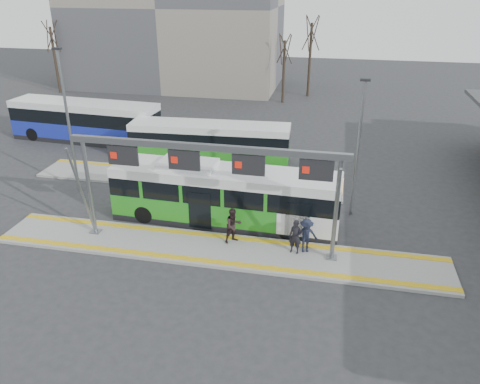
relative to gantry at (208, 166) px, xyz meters
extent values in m
plane|color=#2D2D30|center=(0.35, -0.25, -4.30)|extent=(120.00, 120.00, 0.00)
cube|color=gray|center=(0.35, -0.25, -4.22)|extent=(22.00, 3.00, 0.15)
cube|color=gray|center=(-3.65, 7.75, -4.22)|extent=(20.00, 3.00, 0.15)
cube|color=gold|center=(0.35, 0.90, -4.14)|extent=(22.00, 0.35, 0.02)
cube|color=gold|center=(0.35, -1.40, -4.14)|extent=(22.00, 0.35, 0.02)
cube|color=gold|center=(-3.65, 8.90, -4.14)|extent=(20.00, 0.35, 0.02)
cylinder|color=slate|center=(-6.15, 0.05, -1.62)|extent=(0.20, 0.20, 5.05)
cube|color=slate|center=(-6.15, 0.05, -4.12)|extent=(0.50, 0.50, 0.06)
cylinder|color=slate|center=(-6.15, -0.65, -1.62)|extent=(0.12, 1.46, 4.90)
cylinder|color=slate|center=(5.85, 0.05, -1.62)|extent=(0.20, 0.20, 5.05)
cube|color=slate|center=(5.85, 0.05, -4.12)|extent=(0.50, 0.50, 0.06)
cylinder|color=slate|center=(5.85, -0.65, -1.62)|extent=(0.12, 1.46, 4.90)
cube|color=slate|center=(-0.15, 0.05, 0.90)|extent=(13.00, 0.25, 0.30)
cube|color=black|center=(-4.15, 0.05, 0.20)|extent=(1.50, 0.12, 0.95)
cube|color=red|center=(-4.60, -0.02, 0.20)|extent=(0.32, 0.02, 0.32)
cube|color=black|center=(-1.15, 0.05, 0.20)|extent=(1.50, 0.12, 0.95)
cube|color=red|center=(-1.60, -0.02, 0.20)|extent=(0.32, 0.02, 0.32)
cube|color=black|center=(1.85, 0.05, 0.20)|extent=(1.50, 0.12, 0.95)
cube|color=red|center=(1.40, -0.02, 0.20)|extent=(0.32, 0.02, 0.32)
cube|color=black|center=(4.85, 0.05, 0.20)|extent=(1.50, 0.12, 0.95)
cube|color=red|center=(4.40, -0.02, 0.20)|extent=(0.32, 0.02, 0.32)
cube|color=gray|center=(-13.65, 35.75, 4.70)|extent=(24.00, 12.00, 18.00)
cube|color=black|center=(0.08, 2.77, -4.12)|extent=(12.14, 2.96, 0.35)
cube|color=#24871D|center=(0.08, 2.77, -3.37)|extent=(12.14, 2.96, 1.16)
cube|color=black|center=(0.08, 2.77, -2.29)|extent=(12.14, 2.88, 1.01)
cube|color=white|center=(0.08, 2.77, -1.54)|extent=(12.14, 2.96, 0.50)
cube|color=orange|center=(6.10, 2.57, -1.64)|extent=(0.11, 1.80, 0.28)
cube|color=white|center=(-1.93, 2.83, -1.13)|extent=(3.07, 1.89, 0.30)
cylinder|color=black|center=(-4.17, 1.78, -3.80)|extent=(1.01, 0.33, 1.01)
cylinder|color=black|center=(-4.10, 4.04, -3.80)|extent=(1.01, 0.33, 1.01)
cylinder|color=black|center=(3.66, 1.52, -3.80)|extent=(1.01, 0.33, 1.01)
cylinder|color=black|center=(3.74, 3.78, -3.80)|extent=(1.01, 0.33, 1.01)
cube|color=black|center=(-3.05, 11.34, -4.14)|extent=(11.33, 2.98, 0.33)
cube|color=#24871D|center=(-3.05, 11.34, -3.43)|extent=(11.33, 2.98, 1.08)
cube|color=black|center=(-3.05, 11.34, -2.43)|extent=(11.33, 2.91, 0.93)
cube|color=white|center=(-3.05, 11.34, -1.73)|extent=(11.33, 2.98, 0.47)
cylinder|color=black|center=(-6.92, 10.09, -3.83)|extent=(0.95, 0.33, 0.93)
cylinder|color=black|center=(-7.03, 12.17, -3.83)|extent=(0.95, 0.33, 0.93)
cylinder|color=black|center=(0.36, 10.48, -3.83)|extent=(0.95, 0.33, 0.93)
cylinder|color=black|center=(0.25, 12.56, -3.83)|extent=(0.95, 0.33, 0.93)
cube|color=black|center=(-14.03, 13.91, -4.12)|extent=(12.21, 3.50, 0.37)
cube|color=#1B2AA7|center=(-14.03, 13.91, -3.33)|extent=(12.21, 3.50, 1.21)
cube|color=black|center=(-14.03, 13.91, -2.20)|extent=(12.21, 3.42, 1.05)
cube|color=white|center=(-14.03, 13.91, -1.42)|extent=(12.21, 3.50, 0.52)
cylinder|color=black|center=(-18.32, 13.02, -3.78)|extent=(1.07, 0.39, 1.05)
cylinder|color=black|center=(-18.16, 15.38, -3.78)|extent=(1.07, 0.39, 1.05)
cylinder|color=black|center=(-10.51, 12.47, -3.78)|extent=(1.07, 0.39, 1.05)
cylinder|color=black|center=(-10.34, 14.84, -3.78)|extent=(1.07, 0.39, 1.05)
imported|color=black|center=(4.11, 0.17, -3.30)|extent=(0.68, 0.51, 1.70)
imported|color=black|center=(1.03, 0.55, -3.25)|extent=(1.11, 1.10, 1.80)
imported|color=#1C2033|center=(4.59, 0.36, -3.28)|extent=(1.25, 0.91, 1.73)
cylinder|color=#382B21|center=(-0.07, 29.53, -1.17)|extent=(0.28, 0.28, 6.27)
cylinder|color=#382B21|center=(2.31, 32.85, -0.45)|extent=(0.28, 0.28, 7.69)
cylinder|color=#382B21|center=(-25.53, 28.98, -0.74)|extent=(0.28, 0.28, 7.11)
cylinder|color=slate|center=(-9.79, 4.87, -0.03)|extent=(0.16, 0.16, 8.54)
cube|color=black|center=(-9.79, 4.87, 4.24)|extent=(0.50, 0.25, 0.12)
cylinder|color=slate|center=(6.76, 5.01, -0.55)|extent=(0.16, 0.16, 7.49)
cube|color=black|center=(6.76, 5.01, 3.19)|extent=(0.50, 0.25, 0.12)
camera|label=1|loc=(5.41, -19.02, 7.90)|focal=35.00mm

